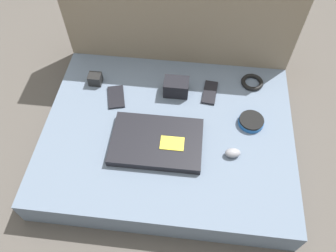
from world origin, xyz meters
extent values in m
plane|color=#4C4742|center=(0.00, 0.00, 0.00)|extent=(8.00, 8.00, 0.00)
cube|color=slate|center=(0.00, 0.00, 0.06)|extent=(1.00, 0.78, 0.13)
cube|color=#7F705B|center=(0.00, 0.49, 0.26)|extent=(1.00, 0.20, 0.53)
cube|color=black|center=(-0.04, -0.08, 0.14)|extent=(0.35, 0.23, 0.03)
cube|color=yellow|center=(0.03, -0.09, 0.16)|extent=(0.09, 0.06, 0.00)
ellipsoid|color=gray|center=(0.26, -0.09, 0.15)|extent=(0.06, 0.05, 0.03)
cylinder|color=#1E569E|center=(0.33, 0.07, 0.14)|extent=(0.10, 0.10, 0.02)
cylinder|color=black|center=(0.33, 0.07, 0.15)|extent=(0.10, 0.10, 0.01)
cube|color=black|center=(0.16, 0.21, 0.13)|extent=(0.07, 0.13, 0.01)
cube|color=black|center=(-0.24, 0.14, 0.13)|extent=(0.10, 0.13, 0.01)
cube|color=black|center=(0.01, 0.20, 0.16)|extent=(0.11, 0.08, 0.07)
cube|color=black|center=(-0.35, 0.21, 0.15)|extent=(0.06, 0.05, 0.05)
torus|color=black|center=(0.34, 0.29, 0.14)|extent=(0.10, 0.10, 0.02)
camera|label=1|loc=(0.08, -0.74, 1.21)|focal=35.00mm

